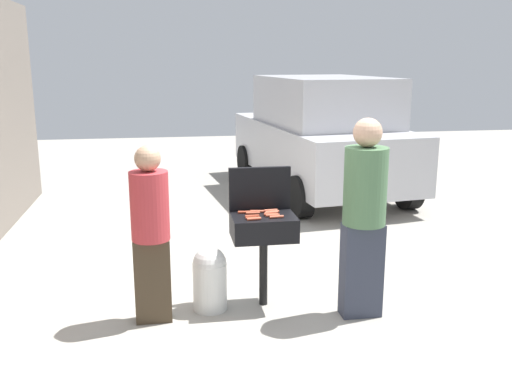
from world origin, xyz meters
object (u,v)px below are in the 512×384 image
Objects in this scene: hot_dog_1 at (257,211)px; hot_dog_2 at (254,219)px; hot_dog_3 at (277,217)px; hot_dog_4 at (253,218)px; hot_dog_6 at (271,214)px; hot_dog_11 at (272,212)px; hot_dog_9 at (245,212)px; hot_dog_0 at (273,215)px; person_right at (364,212)px; hot_dog_8 at (252,216)px; hot_dog_5 at (271,210)px; hot_dog_10 at (271,213)px; person_left at (151,228)px; hot_dog_7 at (253,213)px; parked_minivan at (320,135)px; propane_tank at (210,277)px; bbq_grill at (263,230)px.

hot_dog_1 is 1.00× the size of hot_dog_2.
hot_dog_3 is 1.00× the size of hot_dog_4.
hot_dog_6 is 1.00× the size of hot_dog_11.
hot_dog_4 is at bearing -78.50° from hot_dog_9.
hot_dog_2 is 0.22m from hot_dog_6.
hot_dog_2 is at bearing -154.64° from hot_dog_0.
person_right is at bearing -22.52° from hot_dog_0.
hot_dog_8 is at bearing 91.20° from hot_dog_2.
hot_dog_5 and hot_dog_10 have the same top height.
hot_dog_5 is 0.91m from person_right.
hot_dog_9 is 0.25m from hot_dog_10.
hot_dog_9 is at bearing 34.59° from person_left.
hot_dog_11 is (0.22, 0.18, 0.00)m from hot_dog_4.
parked_minivan is at bearing 66.96° from hot_dog_7.
hot_dog_5 is 0.08× the size of person_left.
hot_dog_0 and hot_dog_10 have the same top height.
hot_dog_7 is 4.83m from parked_minivan.
hot_dog_10 is at bearing 6.82° from propane_tank.
hot_dog_2 is 0.33m from hot_dog_5.
person_right is (0.85, -0.37, 0.24)m from bbq_grill.
bbq_grill reaches higher than propane_tank.
hot_dog_1 and hot_dog_4 have the same top height.
hot_dog_5 is 1.00× the size of hot_dog_8.
bbq_grill is 0.22m from hot_dog_4.
parked_minivan reaches higher than hot_dog_11.
hot_dog_0 is 1.00× the size of hot_dog_9.
hot_dog_3 is (0.03, -0.05, 0.00)m from hot_dog_0.
hot_dog_7 is at bearing 173.48° from hot_dog_10.
hot_dog_6 and hot_dog_10 have the same top height.
parked_minivan reaches higher than hot_dog_10.
hot_dog_7 is 1.00× the size of hot_dog_8.
parked_minivan reaches higher than hot_dog_7.
hot_dog_3 is 1.14m from person_left.
hot_dog_3 is 0.85m from propane_tank.
bbq_grill is 0.18m from hot_dog_10.
hot_dog_7 is (-0.19, 0.16, 0.00)m from hot_dog_3.
hot_dog_4 and hot_dog_11 have the same top height.
hot_dog_0 is at bearing 23.18° from person_left.
parked_minivan is at bearing 69.80° from hot_dog_3.
parked_minivan is at bearing 68.69° from hot_dog_5.
hot_dog_10 reaches higher than bbq_grill.
hot_dog_8 and hot_dog_10 have the same top height.
hot_dog_1 is 1.02m from person_right.
hot_dog_6 is 1.00× the size of hot_dog_7.
parked_minivan reaches higher than hot_dog_6.
person_left reaches higher than hot_dog_11.
hot_dog_0 is 0.19m from hot_dog_8.
hot_dog_10 is 0.04m from hot_dog_11.
person_right is (0.94, -0.43, 0.09)m from hot_dog_7.
parked_minivan reaches higher than hot_dog_3.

